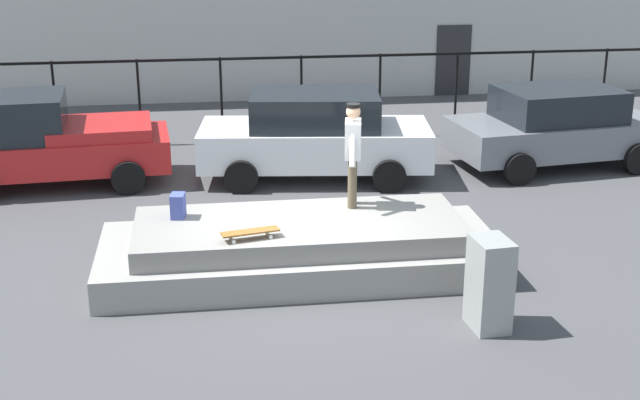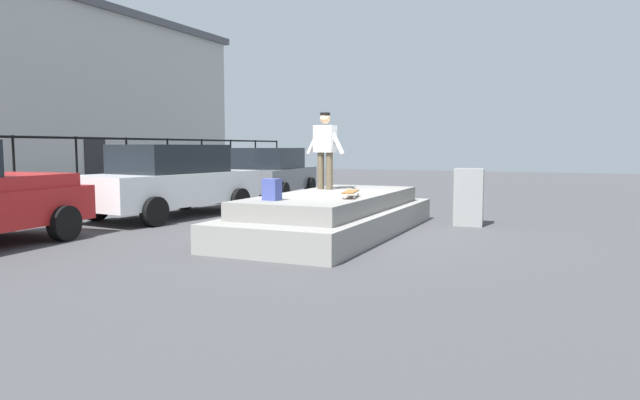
{
  "view_description": "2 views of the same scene",
  "coord_description": "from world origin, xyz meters",
  "px_view_note": "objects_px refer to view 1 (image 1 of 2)",
  "views": [
    {
      "loc": [
        -1.39,
        -12.06,
        5.21
      ],
      "look_at": [
        0.43,
        1.01,
        0.72
      ],
      "focal_mm": 48.83,
      "sensor_mm": 36.0,
      "label": 1
    },
    {
      "loc": [
        -10.22,
        -4.3,
        1.68
      ],
      "look_at": [
        0.55,
        0.48,
        0.58
      ],
      "focal_mm": 32.12,
      "sensor_mm": 36.0,
      "label": 2
    }
  ],
  "objects_px": {
    "backpack": "(178,206)",
    "car_red_pickup_near": "(47,140)",
    "skateboard": "(250,232)",
    "skateboarder": "(353,148)",
    "car_grey_sedan_far": "(556,126)",
    "car_white_sedan_mid": "(315,135)",
    "utility_box": "(489,284)"
  },
  "relations": [
    {
      "from": "skateboard",
      "to": "car_white_sedan_mid",
      "type": "relative_size",
      "value": 0.18
    },
    {
      "from": "skateboarder",
      "to": "utility_box",
      "type": "xyz_separation_m",
      "value": [
        1.3,
        -2.78,
        -1.1
      ]
    },
    {
      "from": "car_red_pickup_near",
      "to": "utility_box",
      "type": "distance_m",
      "value": 9.63
    },
    {
      "from": "backpack",
      "to": "utility_box",
      "type": "bearing_deg",
      "value": 64.57
    },
    {
      "from": "skateboarder",
      "to": "car_grey_sedan_far",
      "type": "height_order",
      "value": "skateboarder"
    },
    {
      "from": "utility_box",
      "to": "backpack",
      "type": "bearing_deg",
      "value": 141.35
    },
    {
      "from": "skateboard",
      "to": "car_red_pickup_near",
      "type": "relative_size",
      "value": 0.19
    },
    {
      "from": "backpack",
      "to": "utility_box",
      "type": "height_order",
      "value": "utility_box"
    },
    {
      "from": "skateboard",
      "to": "backpack",
      "type": "distance_m",
      "value": 1.44
    },
    {
      "from": "skateboarder",
      "to": "car_white_sedan_mid",
      "type": "height_order",
      "value": "skateboarder"
    },
    {
      "from": "car_white_sedan_mid",
      "to": "car_grey_sedan_far",
      "type": "height_order",
      "value": "car_white_sedan_mid"
    },
    {
      "from": "backpack",
      "to": "car_grey_sedan_far",
      "type": "distance_m",
      "value": 8.85
    },
    {
      "from": "utility_box",
      "to": "car_white_sedan_mid",
      "type": "bearing_deg",
      "value": 95.81
    },
    {
      "from": "skateboarder",
      "to": "car_white_sedan_mid",
      "type": "bearing_deg",
      "value": 90.68
    },
    {
      "from": "car_grey_sedan_far",
      "to": "utility_box",
      "type": "height_order",
      "value": "car_grey_sedan_far"
    },
    {
      "from": "skateboard",
      "to": "utility_box",
      "type": "relative_size",
      "value": 0.69
    },
    {
      "from": "skateboard",
      "to": "skateboarder",
      "type": "bearing_deg",
      "value": 36.19
    },
    {
      "from": "backpack",
      "to": "car_red_pickup_near",
      "type": "distance_m",
      "value": 5.15
    },
    {
      "from": "car_red_pickup_near",
      "to": "backpack",
      "type": "bearing_deg",
      "value": -60.07
    },
    {
      "from": "car_grey_sedan_far",
      "to": "skateboard",
      "type": "bearing_deg",
      "value": -141.12
    },
    {
      "from": "car_white_sedan_mid",
      "to": "backpack",
      "type": "bearing_deg",
      "value": -121.94
    },
    {
      "from": "skateboard",
      "to": "car_white_sedan_mid",
      "type": "xyz_separation_m",
      "value": [
        1.61,
        5.23,
        -0.0
      ]
    },
    {
      "from": "skateboarder",
      "to": "car_white_sedan_mid",
      "type": "xyz_separation_m",
      "value": [
        -0.05,
        4.02,
        -0.83
      ]
    },
    {
      "from": "car_white_sedan_mid",
      "to": "car_red_pickup_near",
      "type": "bearing_deg",
      "value": 177.01
    },
    {
      "from": "utility_box",
      "to": "car_red_pickup_near",
      "type": "bearing_deg",
      "value": 127.36
    },
    {
      "from": "car_grey_sedan_far",
      "to": "backpack",
      "type": "bearing_deg",
      "value": -150.45
    },
    {
      "from": "backpack",
      "to": "car_grey_sedan_far",
      "type": "xyz_separation_m",
      "value": [
        7.7,
        4.37,
        -0.12
      ]
    },
    {
      "from": "car_white_sedan_mid",
      "to": "car_grey_sedan_far",
      "type": "bearing_deg",
      "value": 1.92
    },
    {
      "from": "car_white_sedan_mid",
      "to": "utility_box",
      "type": "xyz_separation_m",
      "value": [
        1.35,
        -6.79,
        -0.27
      ]
    },
    {
      "from": "car_grey_sedan_far",
      "to": "car_red_pickup_near",
      "type": "bearing_deg",
      "value": 179.44
    },
    {
      "from": "skateboarder",
      "to": "car_white_sedan_mid",
      "type": "relative_size",
      "value": 0.34
    },
    {
      "from": "backpack",
      "to": "car_white_sedan_mid",
      "type": "height_order",
      "value": "car_white_sedan_mid"
    }
  ]
}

